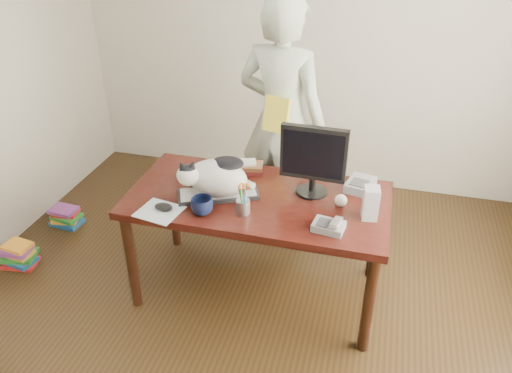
% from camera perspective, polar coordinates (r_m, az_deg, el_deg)
% --- Properties ---
extents(room, '(4.50, 4.50, 4.50)m').
position_cam_1_polar(room, '(2.27, -3.58, 4.00)').
color(room, black).
rests_on(room, ground).
extents(desk, '(1.60, 0.80, 0.75)m').
position_cam_1_polar(desk, '(3.21, 0.59, -2.67)').
color(desk, black).
rests_on(desk, ground).
extents(keyboard, '(0.53, 0.37, 0.03)m').
position_cam_1_polar(keyboard, '(3.08, -4.35, -0.86)').
color(keyboard, black).
rests_on(keyboard, desk).
extents(cat, '(0.46, 0.37, 0.27)m').
position_cam_1_polar(cat, '(3.01, -4.73, 1.12)').
color(cat, silver).
rests_on(cat, keyboard).
extents(monitor, '(0.40, 0.20, 0.45)m').
position_cam_1_polar(monitor, '(2.99, 6.58, 3.32)').
color(monitor, black).
rests_on(monitor, desk).
extents(pen_cup, '(0.10, 0.10, 0.21)m').
position_cam_1_polar(pen_cup, '(2.88, -1.48, -2.13)').
color(pen_cup, '#98999E').
rests_on(pen_cup, desk).
extents(mousepad, '(0.27, 0.26, 0.01)m').
position_cam_1_polar(mousepad, '(2.98, -10.99, -2.81)').
color(mousepad, silver).
rests_on(mousepad, desk).
extents(mouse, '(0.12, 0.09, 0.04)m').
position_cam_1_polar(mouse, '(2.98, -10.52, -2.31)').
color(mouse, black).
rests_on(mouse, mousepad).
extents(coffee_mug, '(0.18, 0.18, 0.10)m').
position_cam_1_polar(coffee_mug, '(2.90, -6.19, -2.21)').
color(coffee_mug, black).
rests_on(coffee_mug, desk).
extents(phone, '(0.19, 0.15, 0.08)m').
position_cam_1_polar(phone, '(2.79, 8.38, -4.47)').
color(phone, slate).
rests_on(phone, desk).
extents(speaker, '(0.10, 0.11, 0.19)m').
position_cam_1_polar(speaker, '(2.90, 12.98, -1.85)').
color(speaker, '#A8A7AA').
rests_on(speaker, desk).
extents(baseball, '(0.07, 0.07, 0.07)m').
position_cam_1_polar(baseball, '(3.00, 9.68, -1.59)').
color(baseball, white).
rests_on(baseball, desk).
extents(book_stack, '(0.23, 0.19, 0.07)m').
position_cam_1_polar(book_stack, '(3.33, -0.89, 2.24)').
color(book_stack, '#4B1414').
rests_on(book_stack, desk).
extents(calculator, '(0.20, 0.24, 0.06)m').
position_cam_1_polar(calculator, '(3.20, 11.84, 0.19)').
color(calculator, slate).
rests_on(calculator, desk).
extents(person, '(0.76, 0.58, 1.85)m').
position_cam_1_polar(person, '(3.66, 2.92, 7.38)').
color(person, silver).
rests_on(person, ground).
extents(held_book, '(0.19, 0.14, 0.24)m').
position_cam_1_polar(held_book, '(3.46, 2.37, 8.22)').
color(held_book, yellow).
rests_on(held_book, person).
extents(book_pile_a, '(0.27, 0.22, 0.18)m').
position_cam_1_polar(book_pile_a, '(4.05, -25.49, -7.09)').
color(book_pile_a, red).
rests_on(book_pile_a, ground).
extents(book_pile_b, '(0.26, 0.20, 0.15)m').
position_cam_1_polar(book_pile_b, '(4.38, -20.88, -3.21)').
color(book_pile_b, '#184F93').
rests_on(book_pile_b, ground).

